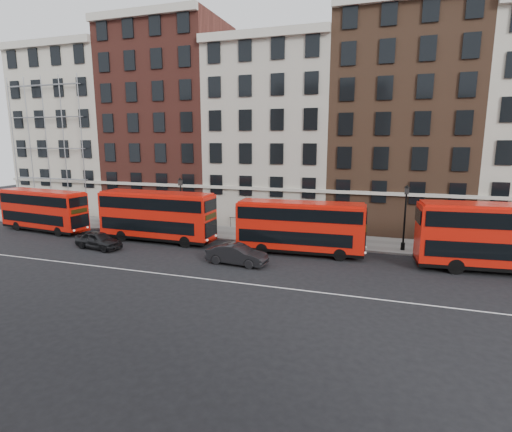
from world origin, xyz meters
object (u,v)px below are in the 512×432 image
(bus_d, at_px, (504,236))
(car_front, at_px, (237,254))
(bus_c, at_px, (300,226))
(bus_b, at_px, (157,215))
(car_rear, at_px, (99,240))
(bus_a, at_px, (44,209))

(bus_d, relative_size, car_front, 2.55)
(bus_c, bearing_deg, car_front, -135.75)
(bus_b, height_order, bus_c, bus_b)
(car_rear, bearing_deg, bus_b, -33.24)
(bus_b, bearing_deg, car_front, -22.76)
(bus_a, xyz_separation_m, car_front, (21.99, -4.06, -1.46))
(bus_b, distance_m, car_rear, 5.24)
(bus_a, bearing_deg, bus_c, 6.65)
(bus_b, xyz_separation_m, bus_c, (12.94, -0.00, -0.13))
(bus_a, distance_m, bus_c, 25.76)
(bus_a, relative_size, bus_d, 0.87)
(bus_c, xyz_separation_m, car_rear, (-16.26, -3.70, -1.53))
(bus_d, bearing_deg, car_rear, -178.35)
(bus_a, xyz_separation_m, bus_b, (12.82, -0.00, 0.19))
(bus_d, height_order, car_rear, bus_d)
(bus_a, bearing_deg, bus_b, 6.65)
(bus_a, distance_m, bus_d, 39.88)
(bus_c, height_order, car_rear, bus_c)
(car_rear, height_order, car_front, car_front)
(bus_d, xyz_separation_m, car_front, (-17.88, -4.05, -1.79))
(bus_a, relative_size, bus_c, 0.98)
(bus_c, distance_m, bus_d, 14.11)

